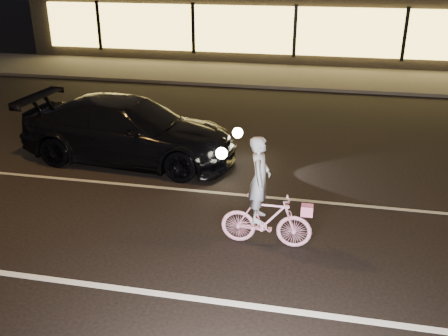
# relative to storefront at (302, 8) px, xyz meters

# --- Properties ---
(ground) EXTENTS (90.00, 90.00, 0.00)m
(ground) POSITION_rel_storefront_xyz_m (0.00, -18.97, -2.15)
(ground) COLOR black
(ground) RESTS_ON ground
(lane_stripe_near) EXTENTS (60.00, 0.12, 0.01)m
(lane_stripe_near) POSITION_rel_storefront_xyz_m (0.00, -20.47, -2.14)
(lane_stripe_near) COLOR silver
(lane_stripe_near) RESTS_ON ground
(lane_stripe_far) EXTENTS (60.00, 0.10, 0.01)m
(lane_stripe_far) POSITION_rel_storefront_xyz_m (0.00, -16.97, -2.14)
(lane_stripe_far) COLOR gray
(lane_stripe_far) RESTS_ON ground
(sidewalk) EXTENTS (30.00, 4.00, 0.12)m
(sidewalk) POSITION_rel_storefront_xyz_m (0.00, -5.97, -2.09)
(sidewalk) COLOR #383533
(sidewalk) RESTS_ON ground
(storefront) EXTENTS (25.40, 8.42, 4.20)m
(storefront) POSITION_rel_storefront_xyz_m (0.00, 0.00, 0.00)
(storefront) COLOR black
(storefront) RESTS_ON ground
(cyclist) EXTENTS (1.57, 0.54, 1.97)m
(cyclist) POSITION_rel_storefront_xyz_m (0.61, -18.77, -1.45)
(cyclist) COLOR #F03C83
(cyclist) RESTS_ON ground
(sedan) EXTENTS (5.35, 2.50, 1.51)m
(sedan) POSITION_rel_storefront_xyz_m (-3.07, -15.56, -1.39)
(sedan) COLOR black
(sedan) RESTS_ON ground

